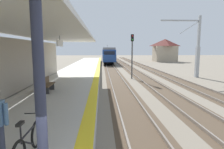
% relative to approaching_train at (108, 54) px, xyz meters
% --- Properties ---
extents(station_platform, '(5.00, 80.00, 0.91)m').
position_rel_approaching_train_xyz_m(station_platform, '(-4.40, -31.29, -1.73)').
color(station_platform, '#B7B5AD').
rests_on(station_platform, ground).
extents(station_building_with_canopy, '(4.85, 24.00, 4.43)m').
position_rel_approaching_train_xyz_m(station_building_with_canopy, '(-6.20, -39.56, 0.48)').
color(station_building_with_canopy, '#4C4C4C').
rests_on(station_building_with_canopy, ground).
extents(track_pair_nearest_platform, '(2.34, 120.00, 0.16)m').
position_rel_approaching_train_xyz_m(track_pair_nearest_platform, '(-0.00, -27.29, -2.13)').
color(track_pair_nearest_platform, '#4C3D2D').
rests_on(track_pair_nearest_platform, ground).
extents(track_pair_middle, '(2.34, 120.00, 0.16)m').
position_rel_approaching_train_xyz_m(track_pair_middle, '(3.40, -27.29, -2.13)').
color(track_pair_middle, '#4C3D2D').
rests_on(track_pair_middle, ground).
extents(track_pair_far_side, '(2.34, 120.00, 0.16)m').
position_rel_approaching_train_xyz_m(track_pair_far_side, '(6.80, -27.29, -2.13)').
color(track_pair_far_side, '#4C3D2D').
rests_on(track_pair_far_side, ground).
extents(approaching_train, '(2.93, 19.60, 4.76)m').
position_rel_approaching_train_xyz_m(approaching_train, '(0.00, 0.00, 0.00)').
color(approaching_train, navy).
rests_on(approaching_train, ground).
extents(bicycle_beside_commuter, '(0.48, 1.82, 1.04)m').
position_rel_approaching_train_xyz_m(bicycle_beside_commuter, '(-3.39, -44.62, -0.88)').
color(bicycle_beside_commuter, black).
rests_on(bicycle_beside_commuter, station_platform).
extents(rail_signal_post, '(0.32, 0.34, 5.20)m').
position_rel_approaching_train_xyz_m(rail_signal_post, '(1.92, -26.84, 1.02)').
color(rail_signal_post, '#4C4C4C').
rests_on(rail_signal_post, ground).
extents(catenary_pylon_far_side, '(5.00, 0.40, 7.50)m').
position_rel_approaching_train_xyz_m(catenary_pylon_far_side, '(9.89, -26.19, 1.43)').
color(catenary_pylon_far_side, '#9EA3A8').
rests_on(catenary_pylon_far_side, ground).
extents(platform_bench, '(0.45, 1.60, 0.88)m').
position_rel_approaching_train_xyz_m(platform_bench, '(-4.97, -37.46, -0.80)').
color(platform_bench, brown).
rests_on(platform_bench, station_platform).
extents(distant_trackside_house, '(6.60, 5.28, 6.40)m').
position_rel_approaching_train_xyz_m(distant_trackside_house, '(16.51, 4.60, 1.16)').
color(distant_trackside_house, tan).
rests_on(distant_trackside_house, ground).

